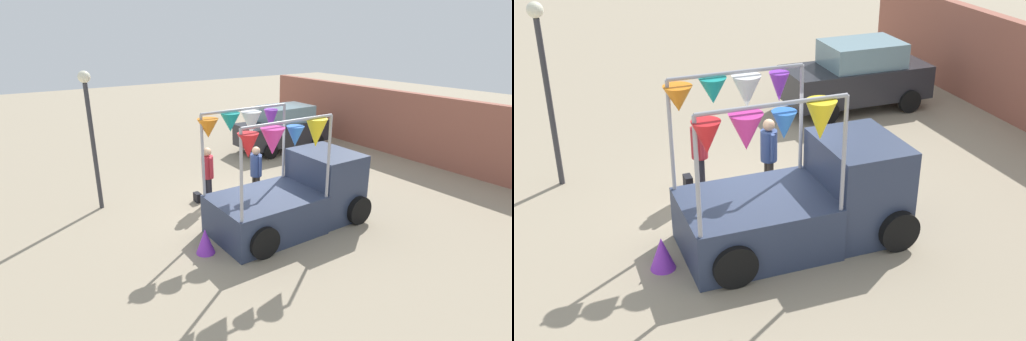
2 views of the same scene
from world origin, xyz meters
TOP-DOWN VIEW (x-y plane):
  - ground_plane at (0.00, 0.00)m, footprint 60.00×60.00m
  - vendor_truck at (1.40, 0.63)m, footprint 2.46×4.13m
  - parked_car at (-4.43, 4.72)m, footprint 1.88×4.00m
  - person_customer at (-0.97, -0.70)m, footprint 0.53×0.34m
  - person_vendor at (-0.37, 0.58)m, footprint 0.53×0.34m
  - handbag at (-1.32, -0.90)m, footprint 0.28×0.16m
  - street_lamp at (-2.50, -3.40)m, footprint 0.32×0.32m
  - brick_boundary_wall at (0.00, 8.16)m, footprint 18.00×0.36m
  - folded_kite_bundle_violet at (1.44, -2.05)m, footprint 0.49×0.49m

SIDE VIEW (x-z plane):
  - ground_plane at x=0.00m, z-range 0.00..0.00m
  - handbag at x=-1.32m, z-range 0.00..0.28m
  - folded_kite_bundle_violet at x=1.44m, z-range 0.00..0.60m
  - vendor_truck at x=1.40m, z-range -0.61..2.45m
  - parked_car at x=-4.43m, z-range 0.00..1.88m
  - person_vendor at x=-0.37m, z-range 0.18..1.88m
  - person_customer at x=-0.97m, z-range 0.19..1.92m
  - brick_boundary_wall at x=0.00m, z-range 0.00..2.60m
  - street_lamp at x=-2.50m, z-range 0.60..4.47m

